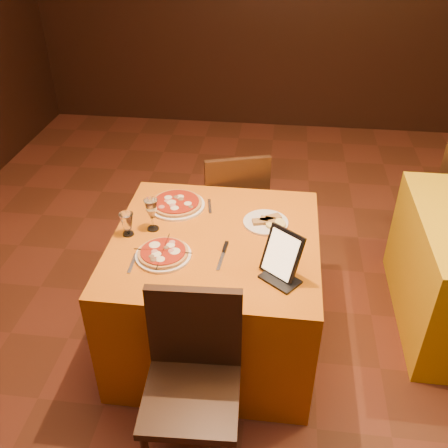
# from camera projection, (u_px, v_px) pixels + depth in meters

# --- Properties ---
(floor) EXTENTS (6.00, 7.00, 0.01)m
(floor) POSITION_uv_depth(u_px,v_px,m) (315.00, 363.00, 2.92)
(floor) COLOR #5E2D19
(floor) RESTS_ON ground
(main_table) EXTENTS (1.10, 1.10, 0.75)m
(main_table) POSITION_uv_depth(u_px,v_px,m) (216.00, 291.00, 2.87)
(main_table) COLOR #CE670D
(main_table) RESTS_ON floor
(chair_main_near) EXTENTS (0.38, 0.38, 0.91)m
(chair_main_near) POSITION_uv_depth(u_px,v_px,m) (191.00, 397.00, 2.18)
(chair_main_near) COLOR black
(chair_main_near) RESTS_ON floor
(chair_main_far) EXTENTS (0.53, 0.53, 0.91)m
(chair_main_far) POSITION_uv_depth(u_px,v_px,m) (232.00, 205.00, 3.49)
(chair_main_far) COLOR #2F220F
(chair_main_far) RESTS_ON floor
(pizza_near) EXTENTS (0.28, 0.28, 0.03)m
(pizza_near) POSITION_uv_depth(u_px,v_px,m) (163.00, 254.00, 2.52)
(pizza_near) COLOR white
(pizza_near) RESTS_ON main_table
(pizza_far) EXTENTS (0.33, 0.33, 0.03)m
(pizza_far) POSITION_uv_depth(u_px,v_px,m) (177.00, 204.00, 2.91)
(pizza_far) COLOR white
(pizza_far) RESTS_ON main_table
(cutlet_dish) EXTENTS (0.25, 0.25, 0.03)m
(cutlet_dish) POSITION_uv_depth(u_px,v_px,m) (266.00, 221.00, 2.77)
(cutlet_dish) COLOR white
(cutlet_dish) RESTS_ON main_table
(wine_glass) EXTENTS (0.09, 0.09, 0.19)m
(wine_glass) POSITION_uv_depth(u_px,v_px,m) (152.00, 214.00, 2.68)
(wine_glass) COLOR #EAC985
(wine_glass) RESTS_ON main_table
(water_glass) EXTENTS (0.07, 0.07, 0.13)m
(water_glass) POSITION_uv_depth(u_px,v_px,m) (127.00, 224.00, 2.65)
(water_glass) COLOR silver
(water_glass) RESTS_ON main_table
(tablet) EXTENTS (0.21, 0.20, 0.23)m
(tablet) POSITION_uv_depth(u_px,v_px,m) (282.00, 254.00, 2.35)
(tablet) COLOR black
(tablet) RESTS_ON main_table
(knife) EXTENTS (0.03, 0.22, 0.01)m
(knife) POSITION_uv_depth(u_px,v_px,m) (222.00, 257.00, 2.52)
(knife) COLOR silver
(knife) RESTS_ON main_table
(fork_near) EXTENTS (0.02, 0.16, 0.01)m
(fork_near) POSITION_uv_depth(u_px,v_px,m) (133.00, 263.00, 2.48)
(fork_near) COLOR #B6B7BD
(fork_near) RESTS_ON main_table
(fork_far) EXTENTS (0.05, 0.15, 0.01)m
(fork_far) POSITION_uv_depth(u_px,v_px,m) (210.00, 206.00, 2.92)
(fork_far) COLOR #AEACB3
(fork_far) RESTS_ON main_table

